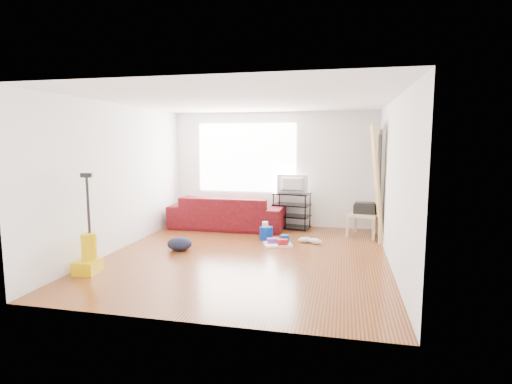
% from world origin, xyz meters
% --- Properties ---
extents(room, '(4.51, 5.01, 2.51)m').
position_xyz_m(room, '(0.07, 0.15, 1.25)').
color(room, '#4A2B10').
rests_on(room, ground).
extents(sofa, '(2.43, 0.95, 0.71)m').
position_xyz_m(sofa, '(-0.90, 1.95, 0.00)').
color(sofa, '#390603').
rests_on(sofa, ground).
extents(tv_stand, '(0.83, 0.57, 0.77)m').
position_xyz_m(tv_stand, '(0.46, 2.22, 0.39)').
color(tv_stand, black).
rests_on(tv_stand, ground).
extents(tv, '(0.66, 0.09, 0.38)m').
position_xyz_m(tv, '(0.46, 2.22, 0.96)').
color(tv, black).
rests_on(tv, tv_stand).
extents(side_table, '(0.72, 0.72, 0.46)m').
position_xyz_m(side_table, '(1.95, 1.81, 0.39)').
color(side_table, beige).
rests_on(side_table, ground).
extents(printer, '(0.45, 0.36, 0.21)m').
position_xyz_m(printer, '(1.95, 1.81, 0.56)').
color(printer, black).
rests_on(printer, side_table).
extents(bucket, '(0.31, 0.31, 0.25)m').
position_xyz_m(bucket, '(0.12, 1.11, 0.00)').
color(bucket, '#062E9E').
rests_on(bucket, ground).
extents(toilet_paper, '(0.11, 0.11, 0.10)m').
position_xyz_m(toilet_paper, '(0.10, 1.07, 0.18)').
color(toilet_paper, silver).
rests_on(toilet_paper, bucket).
extents(cleaning_tray, '(0.58, 0.52, 0.17)m').
position_xyz_m(cleaning_tray, '(0.41, 0.77, 0.05)').
color(cleaning_tray, white).
rests_on(cleaning_tray, ground).
extents(backpack, '(0.49, 0.43, 0.23)m').
position_xyz_m(backpack, '(-1.20, 0.06, 0.00)').
color(backpack, black).
rests_on(backpack, ground).
extents(sneakers, '(0.47, 0.24, 0.11)m').
position_xyz_m(sneakers, '(0.96, 1.02, 0.05)').
color(sneakers, silver).
rests_on(sneakers, ground).
extents(vacuum, '(0.32, 0.36, 1.43)m').
position_xyz_m(vacuum, '(-2.00, -1.32, 0.26)').
color(vacuum, '#E6B804').
rests_on(vacuum, ground).
extents(door_panel, '(0.27, 0.87, 2.17)m').
position_xyz_m(door_panel, '(2.13, 1.49, 0.00)').
color(door_panel, tan).
rests_on(door_panel, ground).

